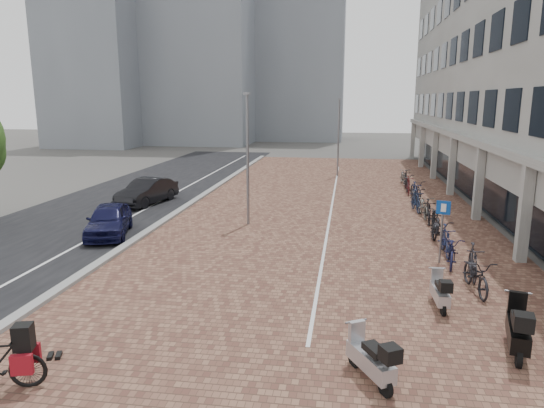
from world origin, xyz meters
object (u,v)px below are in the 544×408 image
Objects in this scene: car_navy at (109,220)px; car_dark at (147,191)px; scooter_back at (370,357)px; parking_sign at (442,223)px; scooter_mid at (518,327)px; scooter_front at (440,291)px.

car_dark is at bearing 81.36° from car_navy.
car_dark is 18.68m from scooter_back.
parking_sign is at bearing -24.49° from car_navy.
scooter_back is at bearing -140.46° from scooter_mid.
car_navy is 2.45× the size of scooter_back.
scooter_back is 8.01m from parking_sign.
scooter_back is (-1.95, -3.80, 0.05)m from scooter_front.
parking_sign reaches higher than scooter_mid.
car_navy is 1.76× the size of parking_sign.
car_dark reaches higher than scooter_back.
scooter_mid is 1.14× the size of scooter_back.
car_dark is at bearing 95.90° from scooter_back.
car_dark reaches higher than car_navy.
scooter_mid is at bearing -47.03° from car_navy.
parking_sign is (12.59, -1.58, 0.77)m from car_navy.
car_navy is at bearing 163.12° from scooter_mid.
scooter_mid is at bearing -66.59° from parking_sign.
scooter_front is at bearing -29.92° from car_dark.
car_navy reaches higher than scooter_back.
car_navy reaches higher than scooter_front.
scooter_back is at bearing -42.71° from car_dark.
car_dark is 2.61× the size of scooter_back.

